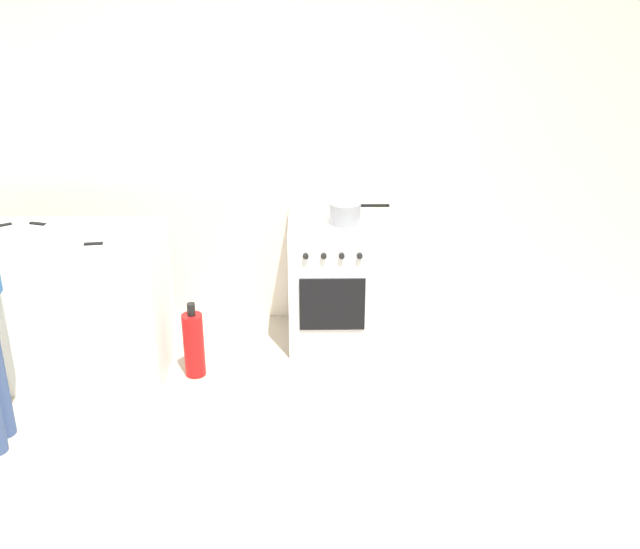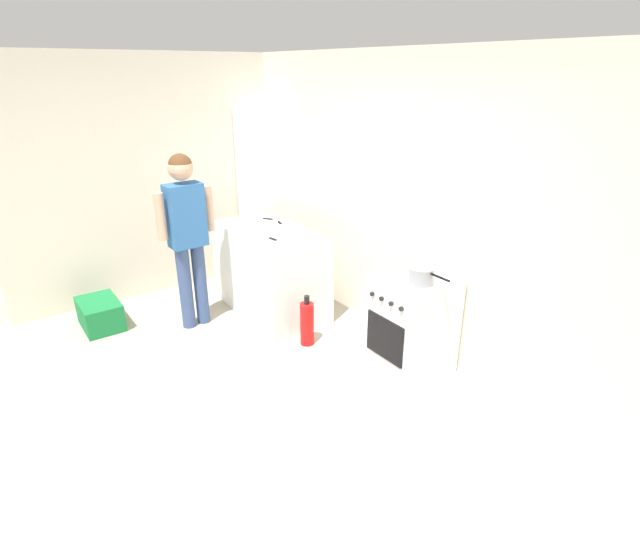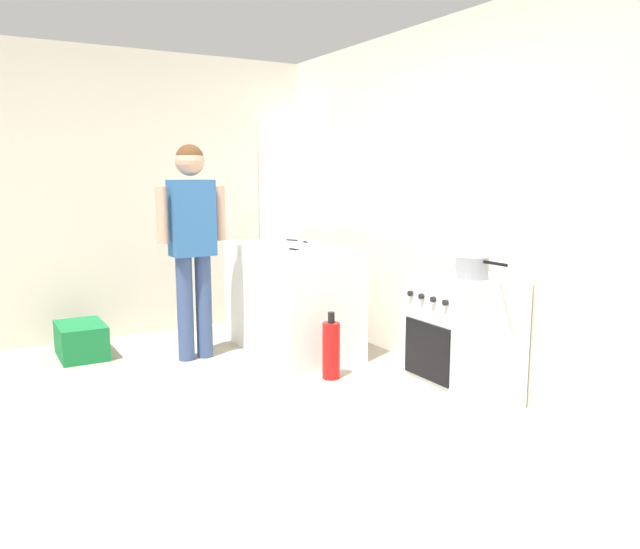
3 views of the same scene
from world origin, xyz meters
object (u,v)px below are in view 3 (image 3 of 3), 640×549
oven_left (463,341)px  person (192,231)px  pot (472,267)px  fire_extinguisher (331,350)px  larder_cabinet (290,224)px  recycling_crate_lower (81,340)px  knife_utility (298,250)px  knife_bread (282,240)px  knife_chef (307,243)px

oven_left → person: 2.29m
oven_left → pot: pot is taller
fire_extinguisher → larder_cabinet: size_ratio=0.25×
recycling_crate_lower → pot: bearing=38.4°
pot → knife_utility: size_ratio=1.53×
pot → larder_cabinet: larder_cabinet is taller
pot → larder_cabinet: size_ratio=0.19×
knife_bread → knife_utility: same height
oven_left → recycling_crate_lower: bearing=-140.1°
fire_extinguisher → knife_bread: bearing=169.4°
knife_chef → knife_utility: (0.40, -0.30, 0.00)m
knife_chef → fire_extinguisher: bearing=-18.2°
pot → knife_bread: 2.24m
recycling_crate_lower → knife_chef: bearing=71.0°
knife_chef → person: (-0.11, -0.99, 0.14)m
oven_left → larder_cabinet: bearing=177.8°
knife_utility → person: bearing=-126.7°
knife_bread → larder_cabinet: size_ratio=0.16×
fire_extinguisher → oven_left: bearing=28.8°
knife_bread → person: (0.27, -0.94, 0.14)m
knife_utility → oven_left: bearing=19.9°
oven_left → knife_utility: (-1.35, -0.49, 0.48)m
fire_extinguisher → recycling_crate_lower: 2.13m
knife_chef → knife_utility: bearing=-36.9°
pot → person: size_ratio=0.22×
knife_chef → recycling_crate_lower: knife_chef is taller
knife_bread → fire_extinguisher: size_ratio=0.63×
knife_utility → larder_cabinet: 1.43m
knife_chef → larder_cabinet: larder_cabinet is taller
oven_left → knife_chef: knife_chef is taller
knife_utility → recycling_crate_lower: knife_utility is taller
person → recycling_crate_lower: person is taller
pot → knife_bread: (-2.23, -0.21, -0.02)m
knife_utility → larder_cabinet: bearing=155.5°
pot → recycling_crate_lower: bearing=-141.6°
knife_bread → fire_extinguisher: (1.27, -0.24, -0.69)m
knife_utility → fire_extinguisher: knife_utility is taller
knife_bread → person: size_ratio=0.18×
oven_left → larder_cabinet: 2.71m
recycling_crate_lower → larder_cabinet: bearing=97.6°
knife_bread → knife_utility: (0.79, -0.25, 0.00)m
knife_chef → knife_utility: 0.50m
knife_utility → person: (-0.51, -0.69, 0.14)m
person → fire_extinguisher: bearing=35.1°
fire_extinguisher → person: bearing=-144.9°
pot → knife_chef: pot is taller
pot → larder_cabinet: 2.74m
person → fire_extinguisher: 1.47m
knife_bread → knife_utility: size_ratio=1.25×
knife_utility → recycling_crate_lower: 1.96m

